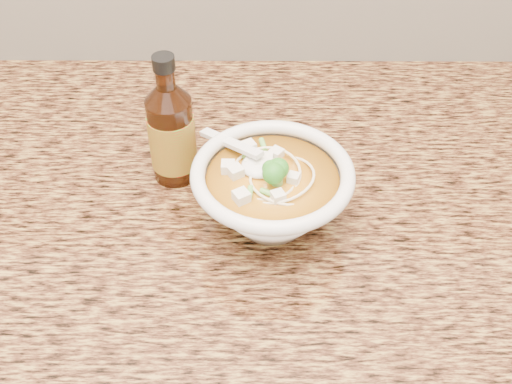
{
  "coord_description": "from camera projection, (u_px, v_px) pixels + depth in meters",
  "views": [
    {
      "loc": [
        0.09,
        1.03,
        1.5
      ],
      "look_at": [
        0.09,
        1.6,
        0.95
      ],
      "focal_mm": 45.0,
      "sensor_mm": 36.0,
      "label": 1
    }
  ],
  "objects": [
    {
      "name": "hot_sauce_bottle",
      "position": [
        172.0,
        134.0,
        0.84
      ],
      "size": [
        0.08,
        0.08,
        0.19
      ],
      "rotation": [
        0.0,
        0.0,
        -0.38
      ],
      "color": "#371707",
      "rests_on": "counter_slab"
    },
    {
      "name": "cabinet",
      "position": [
        210.0,
        365.0,
        1.2
      ],
      "size": [
        4.0,
        0.65,
        0.86
      ],
      "primitive_type": "cube",
      "color": "black",
      "rests_on": "ground"
    },
    {
      "name": "soup_bowl",
      "position": [
        272.0,
        195.0,
        0.79
      ],
      "size": [
        0.2,
        0.2,
        0.11
      ],
      "rotation": [
        0.0,
        0.0,
        -0.35
      ],
      "color": "silver",
      "rests_on": "counter_slab"
    },
    {
      "name": "counter_slab",
      "position": [
        195.0,
        191.0,
        0.89
      ],
      "size": [
        4.0,
        0.68,
        0.04
      ],
      "primitive_type": "cube",
      "color": "olive",
      "rests_on": "cabinet"
    }
  ]
}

